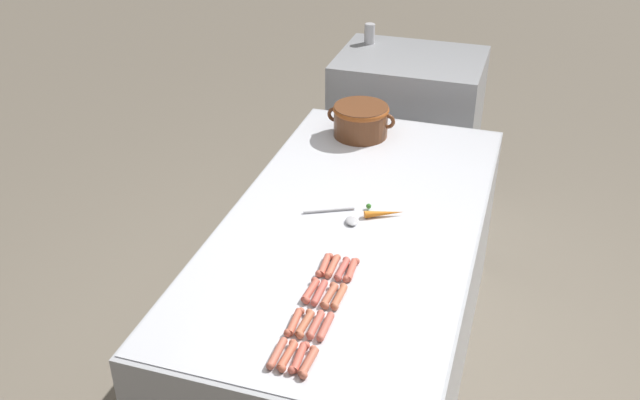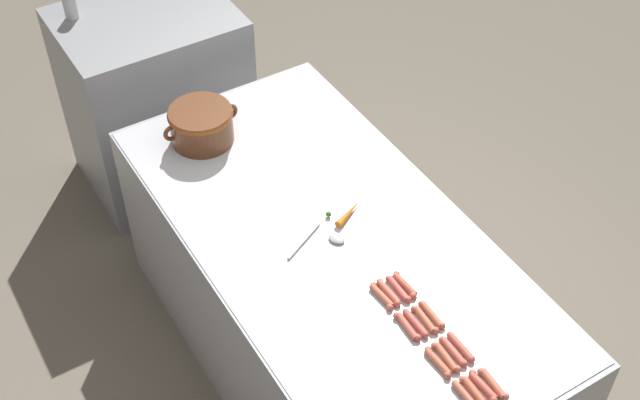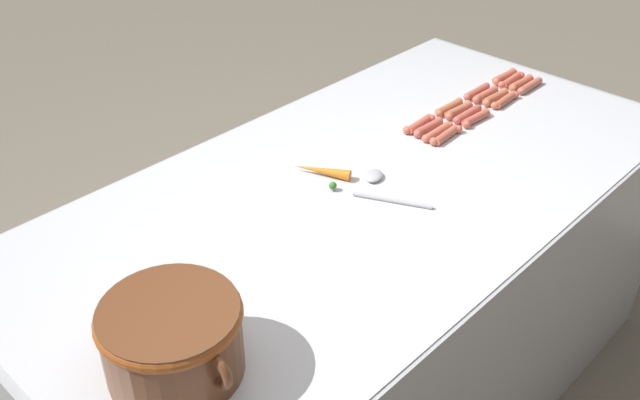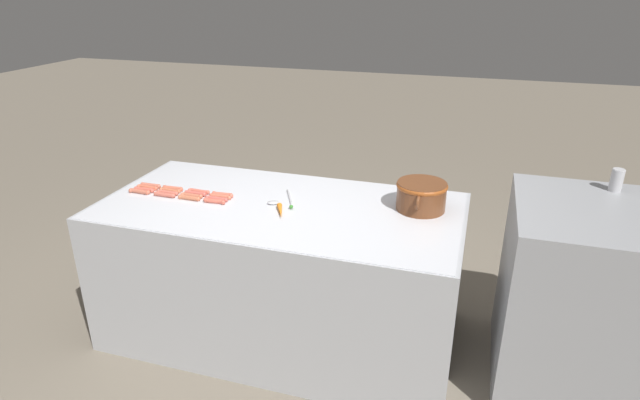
{
  "view_description": "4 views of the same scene",
  "coord_description": "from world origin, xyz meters",
  "views": [
    {
      "loc": [
        0.62,
        -2.45,
        2.48
      ],
      "look_at": [
        -0.15,
        -0.01,
        0.96
      ],
      "focal_mm": 39.82,
      "sensor_mm": 36.0,
      "label": 1
    },
    {
      "loc": [
        -1.25,
        -1.96,
        3.36
      ],
      "look_at": [
        0.06,
        0.18,
        0.9
      ],
      "focal_mm": 47.8,
      "sensor_mm": 36.0,
      "label": 2
    },
    {
      "loc": [
        -1.1,
        1.32,
        2.0
      ],
      "look_at": [
        0.02,
        0.16,
        0.9
      ],
      "focal_mm": 40.39,
      "sensor_mm": 36.0,
      "label": 3
    },
    {
      "loc": [
        2.62,
        1.06,
        2.12
      ],
      "look_at": [
        -0.1,
        0.21,
        0.91
      ],
      "focal_mm": 29.64,
      "sensor_mm": 36.0,
      "label": 4
    }
  ],
  "objects": [
    {
      "name": "ground_plane",
      "position": [
        0.0,
        0.0,
        0.0
      ],
      "size": [
        20.0,
        20.0,
        0.0
      ],
      "primitive_type": "plane",
      "color": "#756B5B"
    },
    {
      "name": "griddle_counter",
      "position": [
        0.0,
        0.0,
        0.45
      ],
      "size": [
        1.05,
        2.11,
        0.89
      ],
      "color": "#ADAFB5",
      "rests_on": "ground_plane"
    },
    {
      "name": "back_cabinet",
      "position": [
        -0.09,
        1.63,
        0.52
      ],
      "size": [
        0.87,
        0.69,
        1.04
      ],
      "primitive_type": "cube",
      "color": "#939599",
      "rests_on": "ground_plane"
    },
    {
      "name": "hot_dog_0",
      "position": [
        -0.02,
        -0.88,
        0.9
      ],
      "size": [
        0.03,
        0.15,
        0.03
      ],
      "color": "#C26650",
      "rests_on": "griddle_counter"
    },
    {
      "name": "hot_dog_1",
      "position": [
        -0.01,
        -0.72,
        0.9
      ],
      "size": [
        0.03,
        0.15,
        0.03
      ],
      "color": "#C9634A",
      "rests_on": "griddle_counter"
    },
    {
      "name": "hot_dog_2",
      "position": [
        -0.02,
        -0.54,
        0.9
      ],
      "size": [
        0.03,
        0.15,
        0.03
      ],
      "color": "#CE5E4C",
      "rests_on": "griddle_counter"
    },
    {
      "name": "hot_dog_3",
      "position": [
        -0.01,
        -0.38,
        0.9
      ],
      "size": [
        0.04,
        0.15,
        0.03
      ],
      "color": "#C9624D",
      "rests_on": "griddle_counter"
    },
    {
      "name": "hot_dog_4",
      "position": [
        0.02,
        -0.88,
        0.9
      ],
      "size": [
        0.03,
        0.15,
        0.03
      ],
      "color": "#CD6447",
      "rests_on": "griddle_counter"
    },
    {
      "name": "hot_dog_5",
      "position": [
        0.02,
        -0.72,
        0.9
      ],
      "size": [
        0.03,
        0.15,
        0.03
      ],
      "color": "#BF6747",
      "rests_on": "griddle_counter"
    },
    {
      "name": "hot_dog_6",
      "position": [
        0.02,
        -0.54,
        0.9
      ],
      "size": [
        0.03,
        0.15,
        0.03
      ],
      "color": "#C85A4D",
      "rests_on": "griddle_counter"
    },
    {
      "name": "hot_dog_7",
      "position": [
        0.02,
        -0.37,
        0.9
      ],
      "size": [
        0.03,
        0.15,
        0.03
      ],
      "color": "#CB664C",
      "rests_on": "griddle_counter"
    },
    {
      "name": "hot_dog_8",
      "position": [
        0.06,
        -0.88,
        0.9
      ],
      "size": [
        0.03,
        0.15,
        0.03
      ],
      "color": "#CE5C4B",
      "rests_on": "griddle_counter"
    },
    {
      "name": "hot_dog_9",
      "position": [
        0.06,
        -0.71,
        0.9
      ],
      "size": [
        0.03,
        0.15,
        0.03
      ],
      "color": "#CA6250",
      "rests_on": "griddle_counter"
    },
    {
      "name": "hot_dog_10",
      "position": [
        0.06,
        -0.55,
        0.9
      ],
      "size": [
        0.03,
        0.15,
        0.03
      ],
      "color": "#C0674B",
      "rests_on": "griddle_counter"
    },
    {
      "name": "hot_dog_11",
      "position": [
        0.06,
        -0.38,
        0.9
      ],
      "size": [
        0.03,
        0.15,
        0.03
      ],
      "color": "#C45B50",
      "rests_on": "griddle_counter"
    },
    {
      "name": "hot_dog_12",
      "position": [
        0.09,
        -0.89,
        0.9
      ],
      "size": [
        0.03,
        0.15,
        0.03
      ],
      "color": "#C1644C",
      "rests_on": "griddle_counter"
    },
    {
      "name": "hot_dog_13",
      "position": [
        0.09,
        -0.71,
        0.9
      ],
      "size": [
        0.03,
        0.15,
        0.03
      ],
      "color": "#C25E4D",
      "rests_on": "griddle_counter"
    },
    {
      "name": "hot_dog_14",
      "position": [
        0.09,
        -0.54,
        0.9
      ],
      "size": [
        0.03,
        0.15,
        0.03
      ],
      "color": "#C16848",
      "rests_on": "griddle_counter"
    },
    {
      "name": "hot_dog_15",
      "position": [
        0.09,
        -0.38,
        0.9
      ],
      "size": [
        0.03,
        0.15,
        0.03
      ],
      "color": "#CD5E4B",
      "rests_on": "griddle_counter"
    },
    {
      "name": "bean_pot",
      "position": [
        -0.18,
        0.79,
        0.98
      ],
      "size": [
        0.36,
        0.29,
        0.16
      ],
      "color": "brown",
      "rests_on": "griddle_counter"
    },
    {
      "name": "serving_spoon",
      "position": [
        -0.04,
        -0.02,
        0.9
      ],
      "size": [
        0.26,
        0.15,
        0.02
      ],
      "color": "#B7B7BC",
      "rests_on": "griddle_counter"
    },
    {
      "name": "carrot",
      "position": [
        0.11,
        0.05,
        0.91
      ],
      "size": [
        0.17,
        0.1,
        0.03
      ],
      "color": "orange",
      "rests_on": "griddle_counter"
    },
    {
      "name": "soda_can",
      "position": [
        -0.39,
        1.8,
        1.11
      ],
      "size": [
        0.07,
        0.07,
        0.13
      ],
      "color": "#BCBCC1",
      "rests_on": "back_cabinet"
    }
  ]
}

